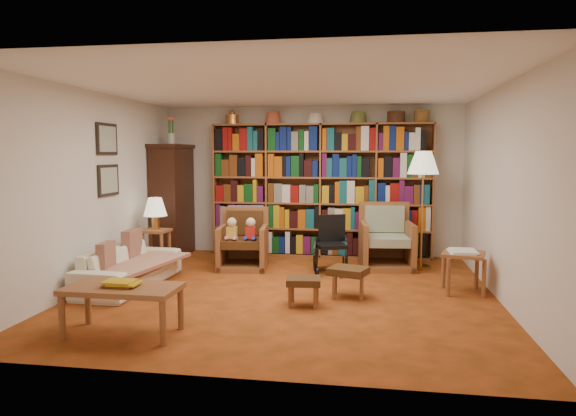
% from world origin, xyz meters
% --- Properties ---
extents(floor, '(5.00, 5.00, 0.00)m').
position_xyz_m(floor, '(0.00, 0.00, 0.00)').
color(floor, '#AD461A').
rests_on(floor, ground).
extents(ceiling, '(5.00, 5.00, 0.00)m').
position_xyz_m(ceiling, '(0.00, 0.00, 2.50)').
color(ceiling, white).
rests_on(ceiling, wall_back).
extents(wall_back, '(5.00, 0.00, 5.00)m').
position_xyz_m(wall_back, '(0.00, 2.50, 1.25)').
color(wall_back, silver).
rests_on(wall_back, floor).
extents(wall_front, '(5.00, 0.00, 5.00)m').
position_xyz_m(wall_front, '(0.00, -2.50, 1.25)').
color(wall_front, silver).
rests_on(wall_front, floor).
extents(wall_left, '(0.00, 5.00, 5.00)m').
position_xyz_m(wall_left, '(-2.50, 0.00, 1.25)').
color(wall_left, silver).
rests_on(wall_left, floor).
extents(wall_right, '(0.00, 5.00, 5.00)m').
position_xyz_m(wall_right, '(2.50, 0.00, 1.25)').
color(wall_right, silver).
rests_on(wall_right, floor).
extents(bookshelf, '(3.60, 0.30, 2.42)m').
position_xyz_m(bookshelf, '(0.20, 2.33, 1.17)').
color(bookshelf, '#9A5C30').
rests_on(bookshelf, floor).
extents(curio_cabinet, '(0.50, 0.95, 2.40)m').
position_xyz_m(curio_cabinet, '(-2.25, 2.00, 0.95)').
color(curio_cabinet, '#371D0F').
rests_on(curio_cabinet, floor).
extents(framed_pictures, '(0.03, 0.52, 0.97)m').
position_xyz_m(framed_pictures, '(-2.48, 0.30, 1.62)').
color(framed_pictures, black).
rests_on(framed_pictures, wall_left).
extents(sofa, '(1.77, 0.75, 0.51)m').
position_xyz_m(sofa, '(-2.05, -0.03, 0.25)').
color(sofa, white).
rests_on(sofa, floor).
extents(sofa_throw, '(1.07, 1.65, 0.04)m').
position_xyz_m(sofa_throw, '(-2.00, -0.03, 0.30)').
color(sofa_throw, beige).
rests_on(sofa_throw, sofa).
extents(cushion_left, '(0.14, 0.41, 0.40)m').
position_xyz_m(cushion_left, '(-2.18, 0.32, 0.45)').
color(cushion_left, maroon).
rests_on(cushion_left, sofa).
extents(cushion_right, '(0.15, 0.36, 0.35)m').
position_xyz_m(cushion_right, '(-2.18, -0.38, 0.45)').
color(cushion_right, maroon).
rests_on(cushion_right, sofa).
extents(side_table_lamp, '(0.40, 0.40, 0.58)m').
position_xyz_m(side_table_lamp, '(-2.15, 1.05, 0.42)').
color(side_table_lamp, '#9A5C30').
rests_on(side_table_lamp, floor).
extents(table_lamp, '(0.35, 0.35, 0.48)m').
position_xyz_m(table_lamp, '(-2.15, 1.05, 0.90)').
color(table_lamp, '#B9853B').
rests_on(table_lamp, side_table_lamp).
extents(armchair_leather, '(0.79, 0.83, 0.91)m').
position_xyz_m(armchair_leather, '(-0.86, 1.31, 0.37)').
color(armchair_leather, '#9A5C30').
rests_on(armchair_leather, floor).
extents(armchair_sage, '(0.85, 0.88, 0.96)m').
position_xyz_m(armchair_sage, '(1.26, 1.67, 0.37)').
color(armchair_sage, '#9A5C30').
rests_on(armchair_sage, floor).
extents(wheelchair, '(0.52, 0.66, 0.82)m').
position_xyz_m(wheelchair, '(0.46, 1.16, 0.38)').
color(wheelchair, black).
rests_on(wheelchair, floor).
extents(floor_lamp, '(0.46, 0.46, 1.74)m').
position_xyz_m(floor_lamp, '(1.77, 1.66, 1.50)').
color(floor_lamp, '#B9853B').
rests_on(floor_lamp, floor).
extents(side_table_papers, '(0.59, 0.59, 0.53)m').
position_xyz_m(side_table_papers, '(2.14, 0.30, 0.42)').
color(side_table_papers, '#9A5C30').
rests_on(side_table_papers, floor).
extents(footstool_a, '(0.41, 0.36, 0.32)m').
position_xyz_m(footstool_a, '(0.27, -0.54, 0.26)').
color(footstool_a, '#4F2D15').
rests_on(footstool_a, floor).
extents(footstool_b, '(0.52, 0.48, 0.36)m').
position_xyz_m(footstool_b, '(0.76, -0.13, 0.30)').
color(footstool_b, '#4F2D15').
rests_on(footstool_b, floor).
extents(coffee_table, '(1.07, 0.54, 0.52)m').
position_xyz_m(coffee_table, '(-1.30, -1.72, 0.41)').
color(coffee_table, '#9A5C30').
rests_on(coffee_table, floor).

